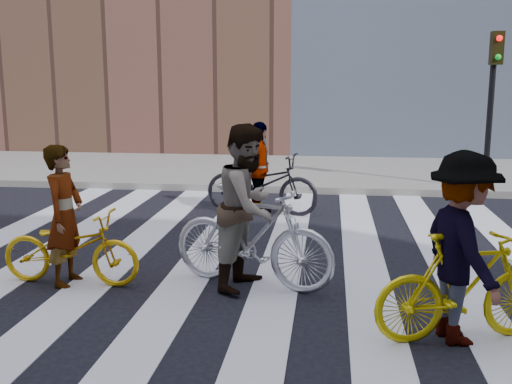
% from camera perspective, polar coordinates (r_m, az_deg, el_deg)
% --- Properties ---
extents(ground, '(100.00, 100.00, 0.00)m').
position_cam_1_polar(ground, '(7.93, -1.66, -7.07)').
color(ground, black).
rests_on(ground, ground).
extents(sidewalk_far, '(100.00, 5.00, 0.15)m').
position_cam_1_polar(sidewalk_far, '(15.18, 2.63, 1.97)').
color(sidewalk_far, gray).
rests_on(sidewalk_far, ground).
extents(zebra_crosswalk, '(8.25, 10.00, 0.01)m').
position_cam_1_polar(zebra_crosswalk, '(7.93, -1.66, -7.03)').
color(zebra_crosswalk, silver).
rests_on(zebra_crosswalk, ground).
extents(traffic_signal, '(0.22, 0.42, 3.33)m').
position_cam_1_polar(traffic_signal, '(13.18, 21.64, 9.47)').
color(traffic_signal, black).
rests_on(traffic_signal, ground).
extents(bike_yellow_left, '(1.72, 0.65, 0.89)m').
position_cam_1_polar(bike_yellow_left, '(7.49, -17.25, -5.10)').
color(bike_yellow_left, '#E3AA0C').
rests_on(bike_yellow_left, ground).
extents(bike_silver_mid, '(2.11, 1.15, 1.22)m').
position_cam_1_polar(bike_silver_mid, '(7.03, -0.35, -4.25)').
color(bike_silver_mid, silver).
rests_on(bike_silver_mid, ground).
extents(bike_yellow_right, '(1.82, 0.94, 1.05)m').
position_cam_1_polar(bike_yellow_right, '(5.97, 19.27, -8.56)').
color(bike_yellow_right, '#D3BC0B').
rests_on(bike_yellow_right, ground).
extents(bike_dark_rear, '(2.19, 1.13, 1.10)m').
position_cam_1_polar(bike_dark_rear, '(10.79, 0.53, 0.81)').
color(bike_dark_rear, black).
rests_on(bike_dark_rear, ground).
extents(rider_left, '(0.42, 0.63, 1.68)m').
position_cam_1_polar(rider_left, '(7.41, -17.78, -2.15)').
color(rider_left, slate).
rests_on(rider_left, ground).
extents(rider_mid, '(0.98, 1.11, 1.93)m').
position_cam_1_polar(rider_mid, '(6.95, -0.76, -1.42)').
color(rider_mid, slate).
rests_on(rider_mid, ground).
extents(rider_right, '(0.95, 1.30, 1.80)m').
position_cam_1_polar(rider_right, '(5.85, 19.02, -5.08)').
color(rider_right, slate).
rests_on(rider_right, ground).
extents(rider_rear, '(0.59, 1.03, 1.66)m').
position_cam_1_polar(rider_rear, '(10.75, 0.27, 2.30)').
color(rider_rear, slate).
rests_on(rider_rear, ground).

